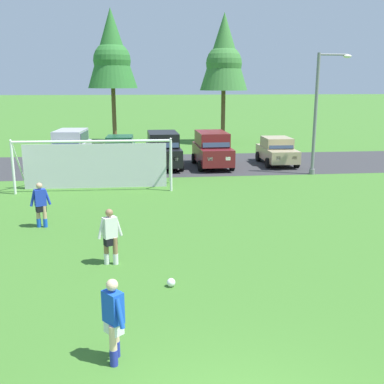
{
  "coord_description": "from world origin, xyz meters",
  "views": [
    {
      "loc": [
        -1.23,
        -5.34,
        5.05
      ],
      "look_at": [
        0.31,
        8.43,
        1.76
      ],
      "focal_mm": 42.79,
      "sensor_mm": 36.0,
      "label": 1
    }
  ],
  "objects_px": {
    "soccer_ball": "(171,282)",
    "player_defender_far": "(110,237)",
    "player_winger_right": "(114,321)",
    "parked_car_slot_center": "(212,149)",
    "player_winger_left": "(41,205)",
    "parked_car_slot_left": "(120,149)",
    "parked_car_slot_center_left": "(163,149)",
    "parked_car_slot_center_right": "(277,151)",
    "parked_car_slot_far_left": "(71,146)",
    "soccer_goal": "(95,163)",
    "street_lamp": "(319,113)"
  },
  "relations": [
    {
      "from": "soccer_ball",
      "to": "player_defender_far",
      "type": "bearing_deg",
      "value": 133.54
    },
    {
      "from": "player_winger_right",
      "to": "parked_car_slot_center",
      "type": "distance_m",
      "value": 20.74
    },
    {
      "from": "player_winger_left",
      "to": "parked_car_slot_left",
      "type": "height_order",
      "value": "parked_car_slot_left"
    },
    {
      "from": "parked_car_slot_center_left",
      "to": "parked_car_slot_center_right",
      "type": "bearing_deg",
      "value": 2.04
    },
    {
      "from": "parked_car_slot_far_left",
      "to": "player_winger_left",
      "type": "bearing_deg",
      "value": -86.35
    },
    {
      "from": "parked_car_slot_far_left",
      "to": "parked_car_slot_center",
      "type": "xyz_separation_m",
      "value": [
        8.87,
        -2.15,
        0.0
      ]
    },
    {
      "from": "player_defender_far",
      "to": "parked_car_slot_center",
      "type": "relative_size",
      "value": 0.35
    },
    {
      "from": "soccer_goal",
      "to": "street_lamp",
      "type": "distance_m",
      "value": 12.56
    },
    {
      "from": "player_winger_left",
      "to": "parked_car_slot_far_left",
      "type": "height_order",
      "value": "parked_car_slot_far_left"
    },
    {
      "from": "soccer_ball",
      "to": "parked_car_slot_far_left",
      "type": "relative_size",
      "value": 0.05
    },
    {
      "from": "soccer_ball",
      "to": "parked_car_slot_center",
      "type": "xyz_separation_m",
      "value": [
        3.71,
        17.04,
        1.0
      ]
    },
    {
      "from": "player_defender_far",
      "to": "player_winger_right",
      "type": "distance_m",
      "value": 4.8
    },
    {
      "from": "player_winger_right",
      "to": "parked_car_slot_center",
      "type": "relative_size",
      "value": 0.35
    },
    {
      "from": "soccer_ball",
      "to": "player_winger_right",
      "type": "relative_size",
      "value": 0.13
    },
    {
      "from": "player_winger_left",
      "to": "street_lamp",
      "type": "xyz_separation_m",
      "value": [
        13.5,
        8.5,
        2.65
      ]
    },
    {
      "from": "street_lamp",
      "to": "parked_car_slot_far_left",
      "type": "bearing_deg",
      "value": 160.12
    },
    {
      "from": "parked_car_slot_center_left",
      "to": "street_lamp",
      "type": "distance_m",
      "value": 9.4
    },
    {
      "from": "player_defender_far",
      "to": "parked_car_slot_left",
      "type": "height_order",
      "value": "parked_car_slot_left"
    },
    {
      "from": "soccer_ball",
      "to": "parked_car_slot_left",
      "type": "bearing_deg",
      "value": 96.07
    },
    {
      "from": "parked_car_slot_left",
      "to": "parked_car_slot_center_right",
      "type": "relative_size",
      "value": 1.01
    },
    {
      "from": "parked_car_slot_far_left",
      "to": "parked_car_slot_left",
      "type": "relative_size",
      "value": 1.11
    },
    {
      "from": "parked_car_slot_far_left",
      "to": "parked_car_slot_center_left",
      "type": "xyz_separation_m",
      "value": [
        5.85,
        -2.01,
        0.0
      ]
    },
    {
      "from": "player_winger_left",
      "to": "parked_car_slot_center",
      "type": "bearing_deg",
      "value": 55.28
    },
    {
      "from": "parked_car_slot_far_left",
      "to": "street_lamp",
      "type": "relative_size",
      "value": 0.71
    },
    {
      "from": "parked_car_slot_center_right",
      "to": "parked_car_slot_center_left",
      "type": "bearing_deg",
      "value": -177.96
    },
    {
      "from": "soccer_ball",
      "to": "soccer_goal",
      "type": "distance_m",
      "value": 11.98
    },
    {
      "from": "parked_car_slot_far_left",
      "to": "parked_car_slot_center_right",
      "type": "xyz_separation_m",
      "value": [
        13.13,
        -1.76,
        -0.24
      ]
    },
    {
      "from": "player_winger_right",
      "to": "street_lamp",
      "type": "xyz_separation_m",
      "value": [
        10.47,
        17.09,
        2.65
      ]
    },
    {
      "from": "parked_car_slot_left",
      "to": "street_lamp",
      "type": "distance_m",
      "value": 12.72
    },
    {
      "from": "parked_car_slot_center",
      "to": "soccer_goal",
      "type": "bearing_deg",
      "value": -140.43
    },
    {
      "from": "player_winger_left",
      "to": "parked_car_slot_center",
      "type": "xyz_separation_m",
      "value": [
        8.0,
        11.55,
        0.29
      ]
    },
    {
      "from": "player_winger_left",
      "to": "parked_car_slot_center_right",
      "type": "height_order",
      "value": "parked_car_slot_center_right"
    },
    {
      "from": "player_winger_left",
      "to": "parked_car_slot_center_right",
      "type": "distance_m",
      "value": 17.11
    },
    {
      "from": "parked_car_slot_far_left",
      "to": "parked_car_slot_center",
      "type": "bearing_deg",
      "value": -13.63
    },
    {
      "from": "player_winger_left",
      "to": "parked_car_slot_left",
      "type": "distance_m",
      "value": 14.0
    },
    {
      "from": "player_defender_far",
      "to": "street_lamp",
      "type": "height_order",
      "value": "street_lamp"
    },
    {
      "from": "soccer_goal",
      "to": "parked_car_slot_center",
      "type": "xyz_separation_m",
      "value": [
        6.63,
        5.48,
        -0.18
      ]
    },
    {
      "from": "soccer_goal",
      "to": "street_lamp",
      "type": "bearing_deg",
      "value": 11.33
    },
    {
      "from": "soccer_goal",
      "to": "parked_car_slot_center_left",
      "type": "distance_m",
      "value": 6.67
    },
    {
      "from": "street_lamp",
      "to": "player_defender_far",
      "type": "bearing_deg",
      "value": -131.33
    },
    {
      "from": "player_winger_right",
      "to": "parked_car_slot_center_left",
      "type": "height_order",
      "value": "parked_car_slot_center_left"
    },
    {
      "from": "soccer_goal",
      "to": "player_winger_left",
      "type": "bearing_deg",
      "value": -102.76
    },
    {
      "from": "player_winger_right",
      "to": "parked_car_slot_far_left",
      "type": "distance_m",
      "value": 22.63
    },
    {
      "from": "player_defender_far",
      "to": "parked_car_slot_left",
      "type": "distance_m",
      "value": 17.63
    },
    {
      "from": "player_defender_far",
      "to": "parked_car_slot_center_left",
      "type": "bearing_deg",
      "value": 81.58
    },
    {
      "from": "soccer_ball",
      "to": "player_winger_right",
      "type": "height_order",
      "value": "player_winger_right"
    },
    {
      "from": "player_defender_far",
      "to": "parked_car_slot_far_left",
      "type": "distance_m",
      "value": 17.86
    },
    {
      "from": "player_winger_right",
      "to": "soccer_goal",
      "type": "bearing_deg",
      "value": 96.48
    },
    {
      "from": "player_winger_left",
      "to": "soccer_ball",
      "type": "bearing_deg",
      "value": -51.97
    },
    {
      "from": "player_defender_far",
      "to": "parked_car_slot_left",
      "type": "xyz_separation_m",
      "value": [
        -0.44,
        17.62,
        0.05
      ]
    }
  ]
}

